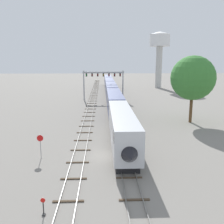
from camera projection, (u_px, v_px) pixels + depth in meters
The scene contains 9 objects.
ground_plane at pixel (108, 156), 30.44m from camera, with size 400.00×400.00×0.00m, color gray.
track_main at pixel (110, 93), 89.20m from camera, with size 2.60×200.00×0.16m.
track_near at pixel (92, 102), 69.42m from camera, with size 2.60×160.00×0.16m.
passenger_train at pixel (111, 91), 72.85m from camera, with size 3.04×100.41×4.80m.
signal_gantry at pixel (103, 78), 72.50m from camera, with size 12.10×0.49×8.67m.
water_tower at pixel (160, 45), 102.76m from camera, with size 8.54×8.54×23.24m.
switch_stand at pixel (43, 209), 18.60m from camera, with size 0.36×0.24×1.46m.
stop_sign at pixel (40, 143), 29.33m from camera, with size 0.76×0.08×2.88m.
trackside_tree_left at pixel (193, 78), 45.36m from camera, with size 8.13×8.13×12.42m.
Camera 1 is at (-0.61, -28.70, 11.47)m, focal length 39.74 mm.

